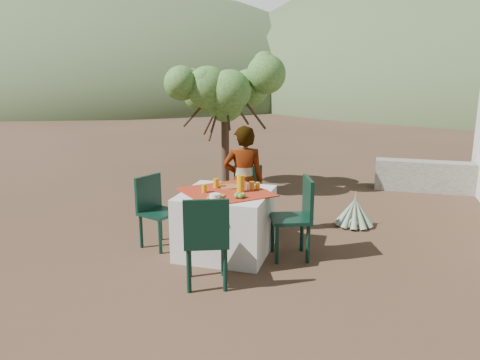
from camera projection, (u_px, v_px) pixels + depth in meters
name	position (u px, v px, depth m)	size (l,w,h in m)	color
ground	(193.00, 237.00, 6.19)	(160.00, 160.00, 0.00)	#372619
table	(226.00, 222.00, 5.60)	(1.30, 1.30, 0.76)	silver
chair_far	(248.00, 193.00, 6.53)	(0.50, 0.50, 0.86)	black
chair_near	(206.00, 238.00, 4.65)	(0.58, 0.58, 0.96)	black
chair_left	(155.00, 208.00, 5.80)	(0.53, 0.53, 0.89)	black
chair_right	(297.00, 214.00, 5.42)	(0.57, 0.57, 0.96)	black
person	(244.00, 181.00, 6.14)	(0.54, 0.35, 1.47)	#8C6651
shrub_tree	(230.00, 98.00, 8.05)	(1.81, 1.77, 2.13)	#3F2B1F
agave	(355.00, 213.00, 6.59)	(0.54, 0.55, 0.58)	gray
stone_wall	(451.00, 178.00, 8.35)	(2.60, 0.35, 0.55)	gray
hill_near_left	(124.00, 95.00, 39.05)	(40.00, 40.00, 16.00)	#3A4E2C
hill_far_center	(322.00, 87.00, 55.89)	(60.00, 60.00, 24.00)	slate
plate_far	(230.00, 187.00, 5.72)	(0.25, 0.25, 0.01)	brown
plate_near	(216.00, 196.00, 5.31)	(0.20, 0.20, 0.01)	brown
glass_far	(216.00, 183.00, 5.68)	(0.07, 0.07, 0.11)	#D39B0D
glass_near	(204.00, 188.00, 5.46)	(0.06, 0.06, 0.10)	#D39B0D
juice_pitcher	(241.00, 183.00, 5.49)	(0.09, 0.09, 0.20)	#D39B0D
bowl_plate	(215.00, 198.00, 5.21)	(0.19, 0.19, 0.01)	brown
white_bowl	(215.00, 196.00, 5.20)	(0.12, 0.12, 0.04)	white
jar_left	(252.00, 186.00, 5.56)	(0.07, 0.07, 0.10)	#C28122
jar_right	(258.00, 186.00, 5.60)	(0.06, 0.06, 0.09)	#C28122
napkin_holder	(249.00, 187.00, 5.56)	(0.07, 0.04, 0.09)	white
fruit_cluster	(239.00, 195.00, 5.23)	(0.12, 0.11, 0.06)	#5F9536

